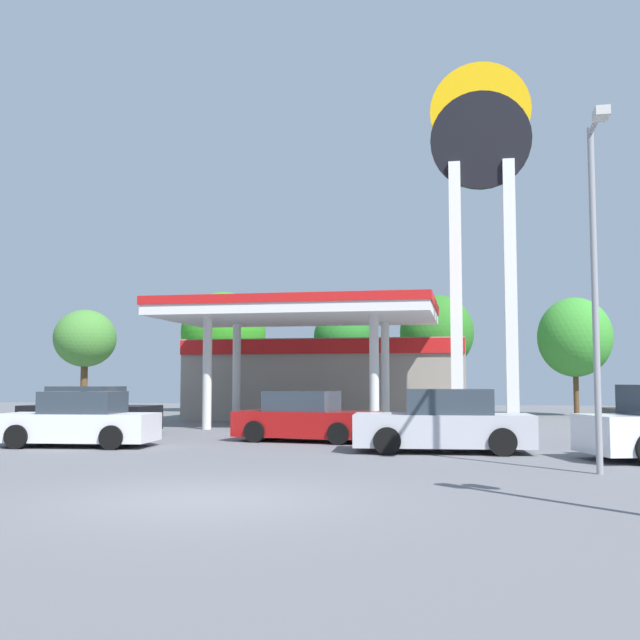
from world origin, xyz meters
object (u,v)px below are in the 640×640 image
(station_pole_sign, at_px, (482,198))
(tree_3, at_px, (437,333))
(tree_2, at_px, (344,337))
(car_4, at_px, (79,422))
(tree_1, at_px, (223,333))
(car_2, at_px, (443,423))
(tree_0, at_px, (85,339))
(corner_streetlamp, at_px, (596,259))
(car_0, at_px, (89,412))
(tree_4, at_px, (575,337))
(car_1, at_px, (306,419))

(station_pole_sign, bearing_deg, tree_3, 99.30)
(station_pole_sign, bearing_deg, tree_2, 118.53)
(car_4, relative_size, tree_1, 0.62)
(station_pole_sign, bearing_deg, tree_1, 134.92)
(car_2, distance_m, tree_0, 28.58)
(car_2, distance_m, corner_streetlamp, 5.91)
(car_0, distance_m, car_2, 11.95)
(car_2, bearing_deg, tree_3, 92.59)
(car_2, xyz_separation_m, tree_4, (5.69, 20.38, 3.11))
(tree_0, xyz_separation_m, tree_4, (25.60, 0.14, -0.18))
(tree_0, height_order, tree_1, tree_1)
(tree_1, bearing_deg, car_1, -65.79)
(car_0, xyz_separation_m, tree_2, (5.48, 16.65, 3.27))
(car_4, relative_size, corner_streetlamp, 0.64)
(tree_2, bearing_deg, car_2, -74.64)
(station_pole_sign, bearing_deg, car_0, -161.89)
(car_1, distance_m, tree_2, 18.64)
(corner_streetlamp, bearing_deg, tree_0, 133.20)
(car_4, xyz_separation_m, tree_2, (3.51, 21.00, 3.31))
(car_1, distance_m, tree_3, 18.91)
(car_0, distance_m, tree_3, 19.94)
(station_pole_sign, relative_size, tree_1, 1.95)
(car_0, bearing_deg, car_1, -12.29)
(car_1, height_order, corner_streetlamp, corner_streetlamp)
(car_0, relative_size, tree_0, 0.77)
(car_0, distance_m, car_4, 4.78)
(tree_1, xyz_separation_m, tree_2, (6.87, -1.15, -0.36))
(station_pole_sign, height_order, tree_3, station_pole_sign)
(tree_4, bearing_deg, tree_0, -179.69)
(corner_streetlamp, bearing_deg, tree_2, 109.11)
(car_1, height_order, tree_0, tree_0)
(car_1, relative_size, tree_0, 0.74)
(station_pole_sign, xyz_separation_m, tree_1, (-13.73, 13.77, -3.67))
(station_pole_sign, distance_m, tree_4, 13.66)
(tree_4, height_order, corner_streetlamp, corner_streetlamp)
(tree_2, relative_size, tree_3, 0.89)
(car_4, distance_m, tree_3, 22.94)
(corner_streetlamp, bearing_deg, car_4, 162.37)
(station_pole_sign, relative_size, car_1, 3.12)
(station_pole_sign, relative_size, car_4, 3.15)
(tree_1, distance_m, tree_4, 18.36)
(tree_0, relative_size, tree_3, 0.92)
(tree_3, bearing_deg, tree_2, -178.75)
(car_2, height_order, tree_2, tree_2)
(car_0, height_order, corner_streetlamp, corner_streetlamp)
(car_1, height_order, car_4, car_4)
(station_pole_sign, distance_m, car_0, 14.89)
(station_pole_sign, height_order, tree_1, station_pole_sign)
(car_2, height_order, tree_3, tree_3)
(car_2, relative_size, corner_streetlamp, 0.67)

